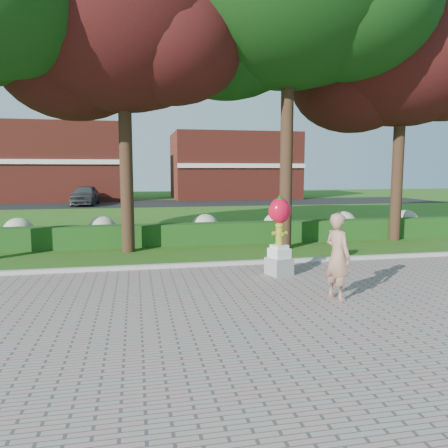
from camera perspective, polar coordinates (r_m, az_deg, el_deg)
name	(u,v)px	position (r m, az deg, el deg)	size (l,w,h in m)	color
ground	(217,297)	(9.77, -0.88, -9.56)	(100.00, 100.00, 0.00)	#2A5916
walkway	(273,382)	(6.14, 6.43, -19.83)	(40.00, 14.00, 0.04)	gray
curb	(198,265)	(12.62, -3.40, -5.40)	(40.00, 0.18, 0.15)	#ADADA5
lawn_hedge	(183,234)	(16.47, -5.37, -1.34)	(24.00, 0.70, 0.80)	#1B4212
hydrangea_row	(195,227)	(17.50, -3.87, -0.34)	(20.10, 1.10, 0.99)	#A8AC83
street	(156,203)	(37.35, -8.82, 2.69)	(50.00, 8.00, 0.02)	black
building_left	(43,162)	(44.00, -22.52, 7.43)	(14.00, 8.00, 7.00)	maroon
building_right	(233,166)	(44.29, 1.21, 7.57)	(12.00, 8.00, 6.40)	maroon
tree_mid_left	(119,31)	(15.94, -13.50, 23.27)	(8.25, 7.04, 10.69)	black
tree_far_right	(399,61)	(19.21, 21.92, 19.10)	(7.88, 6.72, 10.21)	black
hydrant_sculpture	(280,233)	(11.53, 7.26, -1.23)	(0.72, 0.72, 2.09)	gray
woman	(338,256)	(9.64, 14.63, -4.09)	(0.68, 0.45, 1.86)	#A3775D
parked_car	(85,195)	(36.68, -17.69, 3.63)	(1.90, 4.71, 1.61)	#3D4044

